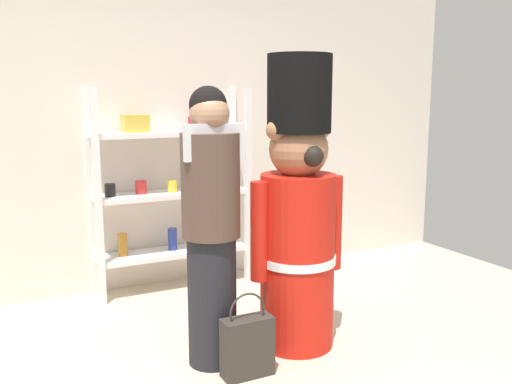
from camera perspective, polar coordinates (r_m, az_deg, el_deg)
back_wall at (r=4.61m, az=-13.66°, el=6.34°), size 6.40×0.12×2.60m
merchandise_shelf at (r=4.55m, az=-8.62°, el=0.38°), size 1.27×0.35×1.61m
teddy_bear_guard at (r=3.44m, az=4.27°, el=-2.40°), size 0.64×0.48×1.80m
person_shopper at (r=3.20m, az=-4.58°, el=-3.11°), size 0.35×0.33×1.61m
shopping_bag at (r=3.25m, az=-0.88°, el=-15.33°), size 0.29×0.13×0.49m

